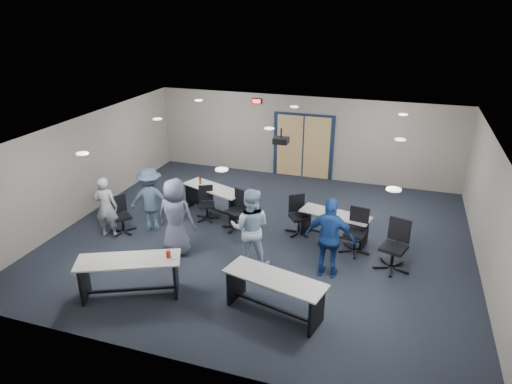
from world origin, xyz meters
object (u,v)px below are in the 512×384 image
(chair_back_a, at_px, (207,204))
(chair_back_d, at_px, (356,232))
(table_back_right, at_px, (335,222))
(chair_loose_right, at_px, (394,246))
(table_front_right, at_px, (275,289))
(person_gray, at_px, (106,207))
(table_back_left, at_px, (214,195))
(person_navy, at_px, (330,238))
(person_lightblue, at_px, (250,228))
(chair_back_c, at_px, (299,216))
(person_back, at_px, (151,199))
(chair_loose_left, at_px, (122,215))
(table_front_left, at_px, (130,271))
(person_plaid, at_px, (176,217))
(chair_back_b, at_px, (235,210))

(chair_back_a, xyz_separation_m, chair_back_d, (4.00, -0.53, 0.08))
(table_back_right, bearing_deg, chair_loose_right, -21.99)
(table_front_right, distance_m, person_gray, 5.09)
(table_back_right, height_order, person_gray, person_gray)
(table_back_left, relative_size, person_gray, 1.23)
(table_back_right, distance_m, person_navy, 1.72)
(chair_back_d, relative_size, chair_loose_right, 0.94)
(chair_back_d, distance_m, person_gray, 6.07)
(chair_loose_right, bearing_deg, person_gray, -156.75)
(chair_back_a, height_order, person_lightblue, person_lightblue)
(table_back_left, height_order, person_lightblue, person_lightblue)
(table_back_right, distance_m, chair_back_d, 0.75)
(table_back_left, height_order, chair_back_c, table_back_left)
(person_lightblue, relative_size, person_back, 1.09)
(chair_loose_left, bearing_deg, chair_back_c, -32.07)
(person_lightblue, bearing_deg, chair_loose_left, -16.75)
(table_front_right, relative_size, person_back, 1.21)
(chair_back_c, height_order, chair_loose_left, chair_back_c)
(table_back_left, bearing_deg, person_lightblue, -30.15)
(table_front_left, bearing_deg, person_gray, 109.29)
(table_front_right, relative_size, person_plaid, 1.12)
(person_plaid, bearing_deg, chair_back_b, -120.33)
(table_front_right, height_order, person_plaid, person_plaid)
(table_front_right, bearing_deg, chair_back_b, 135.93)
(table_back_right, xyz_separation_m, chair_back_a, (-3.44, 0.03, -0.01))
(table_front_left, height_order, chair_loose_right, chair_loose_right)
(table_back_right, bearing_deg, chair_back_d, -29.01)
(chair_loose_left, distance_m, person_plaid, 1.90)
(table_back_right, bearing_deg, chair_back_b, -162.62)
(chair_loose_right, bearing_deg, chair_loose_left, -158.91)
(table_back_right, height_order, person_back, person_back)
(table_front_left, relative_size, chair_back_a, 2.29)
(table_front_left, xyz_separation_m, person_plaid, (0.09, 1.82, 0.36))
(table_back_right, bearing_deg, table_back_left, -175.72)
(chair_back_b, xyz_separation_m, person_lightblue, (0.93, -1.54, 0.40))
(chair_back_c, bearing_deg, person_lightblue, -145.72)
(chair_loose_left, relative_size, person_gray, 0.59)
(table_front_right, height_order, person_lightblue, person_lightblue)
(chair_back_a, xyz_separation_m, person_lightblue, (1.85, -1.80, 0.46))
(chair_back_a, xyz_separation_m, chair_back_b, (0.92, -0.25, 0.05))
(person_gray, height_order, person_navy, person_navy)
(person_gray, xyz_separation_m, person_back, (0.88, 0.66, 0.05))
(chair_back_c, relative_size, chair_back_d, 0.93)
(table_back_right, bearing_deg, chair_loose_left, -153.32)
(table_back_left, distance_m, table_back_right, 3.45)
(table_front_right, distance_m, person_navy, 1.81)
(person_navy, bearing_deg, chair_loose_right, -149.48)
(chair_loose_left, distance_m, person_back, 0.84)
(table_front_right, height_order, person_gray, person_gray)
(table_front_right, xyz_separation_m, table_back_left, (-2.82, 3.75, -0.02))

